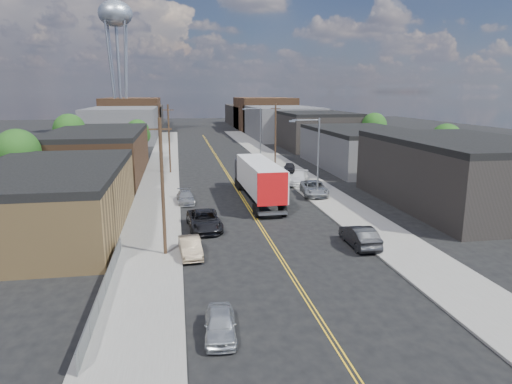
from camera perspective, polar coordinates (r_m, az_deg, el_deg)
name	(u,v)px	position (r m, az deg, el deg)	size (l,w,h in m)	color
ground	(217,158)	(83.44, -4.87, 4.28)	(260.00, 260.00, 0.00)	black
centerline	(226,172)	(68.68, -3.77, 2.55)	(0.32, 120.00, 0.01)	gold
sidewalk_left	(162,173)	(68.35, -11.72, 2.33)	(5.00, 140.00, 0.15)	slate
sidewalk_right	(287,169)	(70.29, 3.96, 2.83)	(5.00, 140.00, 0.15)	slate
warehouse_tan	(49,199)	(42.71, -24.42, -0.78)	(12.00, 22.00, 5.60)	olive
warehouse_brown	(98,153)	(67.73, -19.09, 4.58)	(12.00, 26.00, 6.60)	#442C1B
industrial_right_a	(462,172)	(51.96, 24.35, 2.25)	(14.00, 22.00, 7.10)	black
industrial_right_b	(363,148)	(74.73, 13.20, 5.41)	(14.00, 24.00, 6.10)	#3D3D3F
industrial_right_c	(315,130)	(99.00, 7.36, 7.71)	(14.00, 22.00, 7.60)	black
skyline_left_a	(123,124)	(118.28, -16.24, 8.17)	(16.00, 30.00, 8.00)	#3D3D3F
skyline_right_a	(282,122)	(120.64, 3.21, 8.71)	(16.00, 30.00, 8.00)	#3D3D3F
skyline_left_b	(132,115)	(143.06, -15.19, 9.28)	(16.00, 26.00, 10.00)	#442C1B
skyline_right_b	(264,114)	(145.01, 0.97, 9.74)	(16.00, 26.00, 10.00)	#442C1B
skyline_left_c	(138,117)	(163.03, -14.53, 9.11)	(16.00, 40.00, 7.00)	black
skyline_right_c	(253,116)	(164.75, -0.35, 9.53)	(16.00, 40.00, 7.00)	black
water_tower	(116,19)	(134.49, -17.14, 19.97)	(9.00, 9.00, 36.90)	gray
streetlight_near	(315,152)	(49.94, 7.36, 4.94)	(3.39, 0.25, 9.00)	gray
streetlight_far	(258,128)	(83.85, 0.29, 8.02)	(3.39, 0.25, 9.00)	gray
utility_pole_left_near	(163,187)	(32.99, -11.60, 0.64)	(1.60, 0.26, 10.00)	black
utility_pole_left_far	(169,138)	(67.64, -10.80, 6.60)	(1.60, 0.26, 10.00)	black
utility_pole_right	(275,135)	(72.25, 2.44, 7.16)	(1.60, 0.26, 10.00)	black
chainlink_fence	(105,287)	(28.43, -18.35, -11.16)	(0.05, 16.00, 1.22)	slate
tree_left_near	(18,154)	(55.36, -27.57, 4.21)	(4.85, 4.76, 7.91)	black
tree_left_mid	(70,132)	(79.38, -22.23, 6.98)	(5.10, 5.04, 8.37)	black
tree_left_far	(138,133)	(84.89, -14.54, 7.17)	(4.35, 4.20, 6.97)	black
tree_right_near	(446,142)	(69.45, 22.67, 5.79)	(4.60, 4.48, 7.44)	black
tree_right_far	(374,127)	(90.52, 14.56, 7.86)	(4.85, 4.76, 7.91)	black
semi_truck	(257,177)	(50.38, 0.13, 1.91)	(3.18, 17.07, 4.47)	silver
car_left_a	(220,324)	(23.19, -4.50, -16.14)	(1.54, 3.82, 1.30)	#B8BCBE
car_left_b	(190,247)	(33.71, -8.22, -6.83)	(1.46, 4.18, 1.38)	#806D53
car_left_c	(204,220)	(39.88, -6.50, -3.54)	(2.72, 5.90, 1.64)	black
car_left_d	(186,197)	(49.57, -8.80, -0.66)	(1.81, 4.44, 1.29)	gray
car_right_oncoming	(360,236)	(36.30, 12.84, -5.39)	(1.73, 4.97, 1.64)	black
car_right_lot_a	(314,188)	(52.60, 7.27, 0.49)	(2.68, 5.81, 1.61)	#A2A5A6
car_right_lot_b	(299,178)	(58.92, 5.37, 1.76)	(2.09, 5.14, 1.49)	silver
car_right_lot_c	(289,168)	(67.24, 4.18, 3.05)	(1.62, 4.04, 1.38)	black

